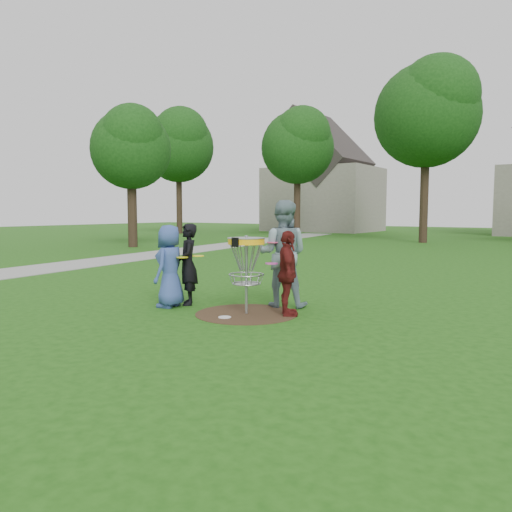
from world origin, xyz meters
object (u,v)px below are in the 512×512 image
Objects in this scene: player_grey at (283,254)px; player_maroon at (288,273)px; player_black at (188,264)px; disc_golf_basket at (246,256)px; player_blue at (170,266)px.

player_maroon is (0.51, -0.68, -0.27)m from player_grey.
player_maroon is (2.11, 0.19, -0.05)m from player_black.
player_maroon reaches higher than disc_golf_basket.
player_grey is (1.73, 1.23, 0.23)m from player_blue.
player_blue is 0.77× the size of player_grey.
player_grey is 0.89m from player_maroon.
player_maroon is (2.24, 0.55, -0.04)m from player_blue.
disc_golf_basket is at bearing 77.61° from player_maroon.
player_grey is (1.60, 0.87, 0.22)m from player_black.
player_blue is 2.13m from player_grey.
player_blue is 2.31m from player_maroon.
player_black reaches higher than player_maroon.
disc_golf_basket is at bearing 86.37° from player_blue.
player_black is at bearing 59.94° from player_maroon.
disc_golf_basket is at bearing 42.84° from player_black.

